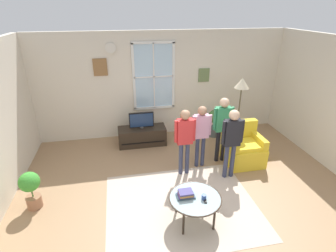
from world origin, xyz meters
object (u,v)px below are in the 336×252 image
at_px(coffee_table, 195,199).
at_px(remote_near_books, 205,200).
at_px(potted_plant_corner, 31,187).
at_px(person_pink_shirt, 201,130).
at_px(cup, 204,197).
at_px(potted_plant_by_window, 214,122).
at_px(book_stack, 186,194).
at_px(armchair, 243,148).
at_px(person_red_shirt, 185,135).
at_px(tv_stand, 142,136).
at_px(floor_lamp, 241,91).
at_px(person_green_shirt, 223,123).
at_px(television, 141,120).
at_px(person_black_shirt, 232,137).

bearing_deg(coffee_table, remote_near_books, -33.81).
bearing_deg(potted_plant_corner, person_pink_shirt, 12.39).
xyz_separation_m(cup, potted_plant_by_window, (1.24, 2.89, -0.12)).
bearing_deg(book_stack, cup, -22.98).
xyz_separation_m(coffee_table, book_stack, (-0.14, 0.05, 0.07)).
bearing_deg(person_pink_shirt, armchair, -0.95).
bearing_deg(cup, person_pink_shirt, 74.48).
xyz_separation_m(remote_near_books, person_pink_shirt, (0.43, 1.60, 0.38)).
bearing_deg(remote_near_books, person_red_shirt, 88.90).
height_order(tv_stand, remote_near_books, remote_near_books).
distance_m(person_pink_shirt, floor_lamp, 1.35).
distance_m(coffee_table, person_red_shirt, 1.38).
xyz_separation_m(person_pink_shirt, potted_plant_corner, (-3.13, -0.69, -0.44)).
distance_m(cup, person_red_shirt, 1.41).
xyz_separation_m(remote_near_books, person_green_shirt, (0.92, 1.71, 0.45)).
xyz_separation_m(coffee_table, person_red_shirt, (0.16, 1.30, 0.44)).
height_order(television, armchair, armchair).
distance_m(armchair, cup, 2.10).
bearing_deg(potted_plant_by_window, cup, -113.21).
relative_size(cup, potted_plant_by_window, 0.12).
relative_size(book_stack, person_pink_shirt, 0.21).
height_order(person_black_shirt, potted_plant_corner, person_black_shirt).
bearing_deg(person_red_shirt, coffee_table, -96.87).
relative_size(person_black_shirt, floor_lamp, 0.84).
bearing_deg(book_stack, potted_plant_by_window, 61.67).
height_order(person_red_shirt, potted_plant_corner, person_red_shirt).
xyz_separation_m(cup, potted_plant_corner, (-2.69, 0.88, -0.09)).
distance_m(coffee_table, person_pink_shirt, 1.66).
xyz_separation_m(television, book_stack, (0.40, -2.66, -0.14)).
relative_size(person_black_shirt, potted_plant_corner, 2.10).
xyz_separation_m(television, person_black_shirt, (1.54, -1.69, 0.25)).
bearing_deg(cup, armchair, 48.14).
bearing_deg(floor_lamp, person_pink_shirt, -151.49).
height_order(armchair, person_pink_shirt, person_pink_shirt).
xyz_separation_m(remote_near_books, floor_lamp, (1.49, 2.18, 0.97)).
bearing_deg(potted_plant_by_window, potted_plant_corner, -153.00).
bearing_deg(floor_lamp, potted_plant_by_window, 109.89).
distance_m(television, potted_plant_corner, 2.78).
distance_m(book_stack, potted_plant_by_window, 3.16).
xyz_separation_m(tv_stand, book_stack, (0.40, -2.66, 0.29)).
bearing_deg(floor_lamp, book_stack, -130.82).
relative_size(armchair, book_stack, 3.12).
height_order(television, person_black_shirt, person_black_shirt).
xyz_separation_m(book_stack, person_black_shirt, (1.14, 0.97, 0.39)).
height_order(coffee_table, remote_near_books, remote_near_books).
height_order(armchair, person_red_shirt, person_red_shirt).
bearing_deg(potted_plant_by_window, armchair, -83.36).
relative_size(coffee_table, potted_plant_by_window, 1.16).
relative_size(person_pink_shirt, person_green_shirt, 0.93).
height_order(person_pink_shirt, person_red_shirt, person_red_shirt).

